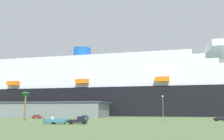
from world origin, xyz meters
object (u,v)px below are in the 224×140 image
pickup_truck (78,120)px  parked_car_blue_suv (84,117)px  street_lamp (163,105)px  cruise_ship (125,91)px  small_boat_on_trailer (57,121)px  parked_car_black_coupe (221,119)px  parked_car_red_hatchback (37,117)px  palm_tree (26,98)px

pickup_truck → parked_car_blue_suv: 34.01m
parked_car_blue_suv → pickup_truck: bearing=-74.9°
pickup_truck → street_lamp: bearing=31.8°
cruise_ship → small_boat_on_trailer: size_ratio=29.99×
small_boat_on_trailer → pickup_truck: bearing=9.7°
small_boat_on_trailer → parked_car_black_coupe: 58.86m
small_boat_on_trailer → parked_car_red_hatchback: size_ratio=1.92×
cruise_ship → parked_car_blue_suv: size_ratio=54.40×
small_boat_on_trailer → parked_car_black_coupe: small_boat_on_trailer is taller
palm_tree → street_lamp: palm_tree is taller
pickup_truck → parked_car_blue_suv: (-8.89, 32.82, -0.21)m
small_boat_on_trailer → palm_tree: 28.24m
palm_tree → small_boat_on_trailer: bearing=-38.5°
parked_car_red_hatchback → parked_car_black_coupe: bearing=-5.5°
palm_tree → parked_car_black_coupe: palm_tree is taller
cruise_ship → parked_car_blue_suv: cruise_ship is taller
cruise_ship → palm_tree: size_ratio=23.09×
pickup_truck → parked_car_black_coupe: (45.54, 27.16, -0.21)m
parked_car_red_hatchback → parked_car_blue_suv: (23.92, -1.92, -0.00)m
street_lamp → cruise_ship: bearing=107.3°
palm_tree → parked_car_black_coupe: (72.95, 11.28, -7.70)m
street_lamp → parked_car_black_coupe: street_lamp is taller
parked_car_blue_suv → parked_car_black_coupe: size_ratio=0.98×
cruise_ship → parked_car_red_hatchback: cruise_ship is taller
pickup_truck → street_lamp: size_ratio=0.66×
pickup_truck → palm_tree: (-27.40, 15.88, 7.49)m
small_boat_on_trailer → palm_tree: bearing=141.5°
pickup_truck → parked_car_black_coupe: size_ratio=1.23×
parked_car_red_hatchback → parked_car_blue_suv: bearing=-4.6°
cruise_ship → palm_tree: (-28.95, -73.36, -7.87)m
small_boat_on_trailer → parked_car_red_hatchback: bearing=126.7°
pickup_truck → palm_tree: 32.55m
small_boat_on_trailer → parked_car_black_coupe: size_ratio=1.77×
small_boat_on_trailer → parked_car_blue_suv: 33.99m
palm_tree → parked_car_blue_suv: palm_tree is taller
cruise_ship → small_boat_on_trailer: cruise_ship is taller
street_lamp → parked_car_blue_suv: bearing=152.3°
cruise_ship → parked_car_blue_suv: bearing=-100.5°
street_lamp → parked_car_black_coupe: bearing=29.6°
pickup_truck → small_boat_on_trailer: pickup_truck is taller
small_boat_on_trailer → parked_car_blue_suv: (-2.77, 33.87, -0.13)m
pickup_truck → parked_car_blue_suv: size_ratio=1.26×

